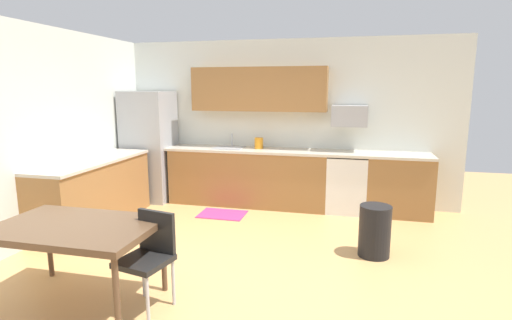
{
  "coord_description": "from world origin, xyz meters",
  "views": [
    {
      "loc": [
        1.19,
        -3.91,
        1.92
      ],
      "look_at": [
        0.0,
        1.0,
        1.0
      ],
      "focal_mm": 27.82,
      "sensor_mm": 36.0,
      "label": 1
    }
  ],
  "objects_px": {
    "microwave": "(349,116)",
    "trash_bin": "(375,231)",
    "kettle": "(259,144)",
    "oven_range": "(347,183)",
    "dining_table": "(75,231)",
    "chair_near_table": "(149,252)",
    "refrigerator": "(150,146)"
  },
  "relations": [
    {
      "from": "dining_table",
      "to": "chair_near_table",
      "type": "relative_size",
      "value": 1.65
    },
    {
      "from": "microwave",
      "to": "dining_table",
      "type": "distance_m",
      "value": 4.23
    },
    {
      "from": "trash_bin",
      "to": "chair_near_table",
      "type": "bearing_deg",
      "value": -141.41
    },
    {
      "from": "chair_near_table",
      "to": "kettle",
      "type": "relative_size",
      "value": 4.25
    },
    {
      "from": "oven_range",
      "to": "microwave",
      "type": "bearing_deg",
      "value": 90.0
    },
    {
      "from": "refrigerator",
      "to": "kettle",
      "type": "relative_size",
      "value": 9.33
    },
    {
      "from": "refrigerator",
      "to": "kettle",
      "type": "xyz_separation_m",
      "value": [
        1.9,
        0.13,
        0.09
      ]
    },
    {
      "from": "trash_bin",
      "to": "kettle",
      "type": "distance_m",
      "value": 2.58
    },
    {
      "from": "dining_table",
      "to": "oven_range",
      "type": "bearing_deg",
      "value": 55.85
    },
    {
      "from": "oven_range",
      "to": "microwave",
      "type": "xyz_separation_m",
      "value": [
        0.0,
        0.1,
        1.04
      ]
    },
    {
      "from": "microwave",
      "to": "trash_bin",
      "type": "relative_size",
      "value": 0.9
    },
    {
      "from": "refrigerator",
      "to": "chair_near_table",
      "type": "relative_size",
      "value": 2.19
    },
    {
      "from": "microwave",
      "to": "dining_table",
      "type": "height_order",
      "value": "microwave"
    },
    {
      "from": "dining_table",
      "to": "kettle",
      "type": "bearing_deg",
      "value": 75.9
    },
    {
      "from": "kettle",
      "to": "trash_bin",
      "type": "bearing_deg",
      "value": -44.16
    },
    {
      "from": "microwave",
      "to": "dining_table",
      "type": "bearing_deg",
      "value": -123.38
    },
    {
      "from": "refrigerator",
      "to": "dining_table",
      "type": "height_order",
      "value": "refrigerator"
    },
    {
      "from": "oven_range",
      "to": "trash_bin",
      "type": "relative_size",
      "value": 1.52
    },
    {
      "from": "microwave",
      "to": "chair_near_table",
      "type": "relative_size",
      "value": 0.64
    },
    {
      "from": "refrigerator",
      "to": "dining_table",
      "type": "bearing_deg",
      "value": -72.43
    },
    {
      "from": "microwave",
      "to": "chair_near_table",
      "type": "bearing_deg",
      "value": -115.98
    },
    {
      "from": "microwave",
      "to": "trash_bin",
      "type": "xyz_separation_m",
      "value": [
        0.35,
        -1.77,
        -1.2
      ]
    },
    {
      "from": "oven_range",
      "to": "refrigerator",
      "type": "bearing_deg",
      "value": -178.62
    },
    {
      "from": "microwave",
      "to": "kettle",
      "type": "bearing_deg",
      "value": -177.99
    },
    {
      "from": "refrigerator",
      "to": "chair_near_table",
      "type": "height_order",
      "value": "refrigerator"
    },
    {
      "from": "oven_range",
      "to": "kettle",
      "type": "distance_m",
      "value": 1.54
    },
    {
      "from": "kettle",
      "to": "chair_near_table",
      "type": "bearing_deg",
      "value": -93.62
    },
    {
      "from": "microwave",
      "to": "dining_table",
      "type": "relative_size",
      "value": 0.39
    },
    {
      "from": "chair_near_table",
      "to": "kettle",
      "type": "distance_m",
      "value": 3.36
    },
    {
      "from": "microwave",
      "to": "trash_bin",
      "type": "bearing_deg",
      "value": -78.88
    },
    {
      "from": "trash_bin",
      "to": "kettle",
      "type": "height_order",
      "value": "kettle"
    },
    {
      "from": "trash_bin",
      "to": "dining_table",
      "type": "bearing_deg",
      "value": -147.24
    }
  ]
}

